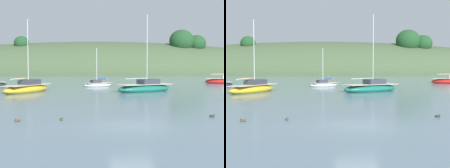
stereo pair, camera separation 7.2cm
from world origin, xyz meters
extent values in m
plane|color=slate|center=(0.00, 0.00, 0.00)|extent=(400.00, 400.00, 0.00)
ellipsoid|color=#425638|center=(0.00, 94.95, 0.00)|extent=(150.00, 36.00, 21.48)
ellipsoid|color=#1E4723|center=(30.37, 87.89, 9.91)|extent=(5.72, 5.20, 5.20)
ellipsoid|color=#1E4723|center=(-23.82, 88.09, 9.90)|extent=(4.55, 4.14, 4.14)
ellipsoid|color=#1E4723|center=(25.61, 88.01, 10.68)|extent=(7.70, 7.00, 7.00)
ellipsoid|color=white|center=(-1.37, 34.36, 0.21)|extent=(4.94, 3.79, 0.76)
cube|color=beige|center=(-1.37, 34.36, 0.55)|extent=(4.54, 3.49, 0.06)
cube|color=#333842|center=(-1.70, 34.17, 0.79)|extent=(1.85, 1.68, 0.47)
cylinder|color=silver|center=(-1.57, 34.24, 3.26)|extent=(0.09, 0.09, 5.41)
cylinder|color=silver|center=(-0.71, 34.75, 1.14)|extent=(1.77, 1.07, 0.07)
ellipsoid|color=#2D4784|center=(-0.71, 34.75, 1.19)|extent=(1.76, 1.14, 0.20)
ellipsoid|color=gold|center=(-10.37, 23.83, 0.34)|extent=(6.01, 8.09, 1.24)
cube|color=beige|center=(-10.37, 23.83, 0.90)|extent=(5.53, 7.45, 0.06)
cube|color=#333842|center=(-10.08, 24.38, 1.22)|extent=(2.69, 3.00, 0.64)
cylinder|color=silver|center=(-10.19, 24.17, 4.93)|extent=(0.09, 0.09, 8.06)
cylinder|color=silver|center=(-10.96, 22.74, 1.66)|extent=(1.61, 2.91, 0.07)
ellipsoid|color=tan|center=(-10.96, 22.74, 1.71)|extent=(1.66, 2.85, 0.20)
ellipsoid|color=#196B56|center=(4.34, 24.10, 0.34)|extent=(8.15, 5.99, 1.25)
cube|color=beige|center=(4.34, 24.10, 0.91)|extent=(7.49, 5.51, 0.06)
cube|color=#333842|center=(4.89, 24.39, 1.22)|extent=(3.01, 2.69, 0.64)
cylinder|color=silver|center=(4.68, 24.28, 5.31)|extent=(0.09, 0.09, 8.80)
cylinder|color=silver|center=(3.23, 23.51, 1.66)|extent=(2.93, 1.59, 0.07)
cylinder|color=silver|center=(20.52, 41.52, 1.59)|extent=(2.97, 1.04, 0.07)
ellipsoid|color=tan|center=(20.52, 41.52, 1.64)|extent=(2.89, 1.12, 0.20)
ellipsoid|color=#2D2823|center=(5.64, 2.92, 0.04)|extent=(0.38, 0.29, 0.16)
sphere|color=#1E4723|center=(5.77, 2.87, 0.16)|extent=(0.09, 0.09, 0.09)
cone|color=gold|center=(5.83, 2.85, 0.15)|extent=(0.06, 0.05, 0.04)
cone|color=#2D2823|center=(5.50, 2.98, 0.08)|extent=(0.10, 0.09, 0.08)
ellipsoid|color=brown|center=(-4.14, 2.13, 0.04)|extent=(0.33, 0.38, 0.16)
sphere|color=#1E4723|center=(-4.06, 2.01, 0.16)|extent=(0.09, 0.09, 0.09)
cone|color=gold|center=(-4.03, 1.95, 0.15)|extent=(0.05, 0.06, 0.04)
cone|color=brown|center=(-4.22, 2.26, 0.08)|extent=(0.10, 0.10, 0.08)
ellipsoid|color=#473828|center=(-6.75, 1.77, 0.04)|extent=(0.38, 0.33, 0.16)
sphere|color=#1E4723|center=(-6.88, 1.70, 0.16)|extent=(0.09, 0.09, 0.09)
cone|color=gold|center=(-6.93, 1.66, 0.15)|extent=(0.06, 0.05, 0.04)
cone|color=#473828|center=(-6.62, 1.85, 0.08)|extent=(0.10, 0.10, 0.08)
camera|label=1|loc=(-2.20, -19.30, 3.47)|focal=55.60mm
camera|label=2|loc=(-2.13, -19.31, 3.47)|focal=55.60mm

